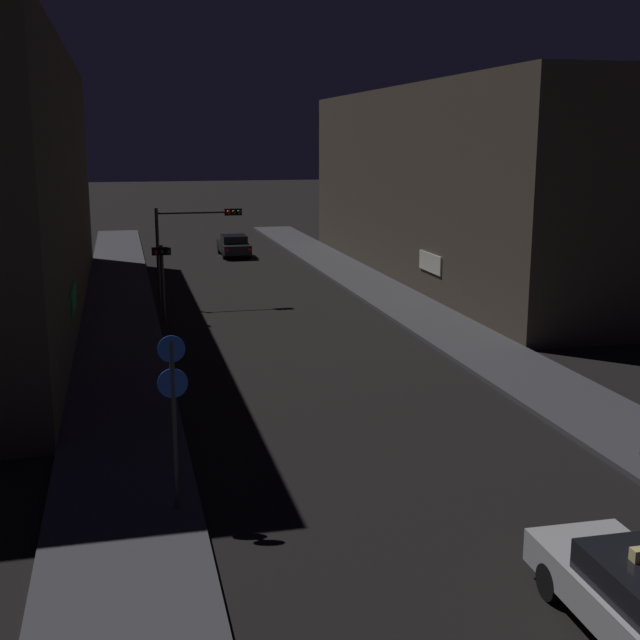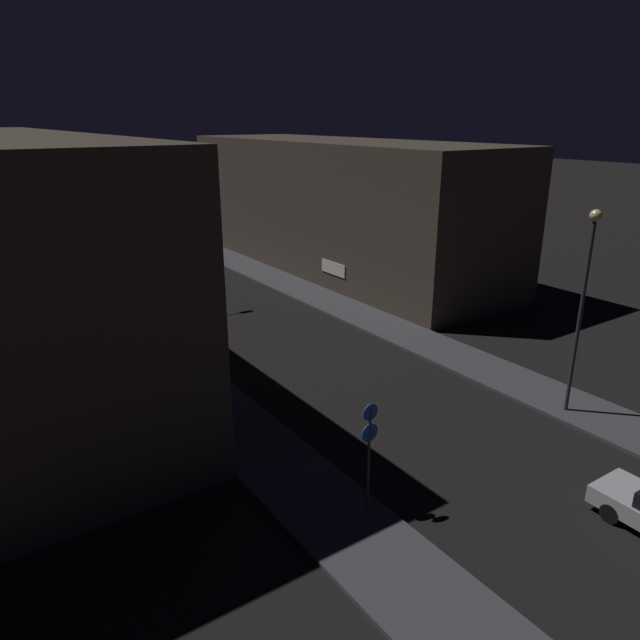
% 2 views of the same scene
% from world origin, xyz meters
% --- Properties ---
extents(sidewalk_left, '(3.23, 68.91, 0.15)m').
position_xyz_m(sidewalk_left, '(-6.55, 32.45, 0.07)').
color(sidewalk_left, '#424247').
rests_on(sidewalk_left, ground_plane).
extents(sidewalk_right, '(3.23, 68.91, 0.15)m').
position_xyz_m(sidewalk_right, '(6.55, 32.45, 0.07)').
color(sidewalk_right, '#424247').
rests_on(sidewalk_right, ground_plane).
extents(building_facade_right, '(10.01, 33.18, 10.44)m').
position_xyz_m(building_facade_right, '(13.13, 39.23, 5.22)').
color(building_facade_right, '#473D33').
rests_on(building_facade_right, ground_plane).
extents(far_car, '(1.83, 4.45, 1.42)m').
position_xyz_m(far_car, '(0.98, 50.35, 0.73)').
color(far_car, black).
rests_on(far_car, ground_plane).
extents(traffic_light_overhead, '(4.04, 0.41, 4.60)m').
position_xyz_m(traffic_light_overhead, '(-3.06, 34.36, 3.38)').
color(traffic_light_overhead, '#2D2D33').
rests_on(traffic_light_overhead, ground_plane).
extents(traffic_light_left_kerb, '(0.80, 0.42, 3.30)m').
position_xyz_m(traffic_light_left_kerb, '(-4.69, 30.95, 2.39)').
color(traffic_light_left_kerb, '#2D2D33').
rests_on(traffic_light_left_kerb, ground_plane).
extents(sign_pole_left, '(0.62, 0.10, 3.74)m').
position_xyz_m(sign_pole_left, '(-5.44, 11.76, 2.41)').
color(sign_pole_left, '#2D2D33').
rests_on(sign_pole_left, sidewalk_left).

